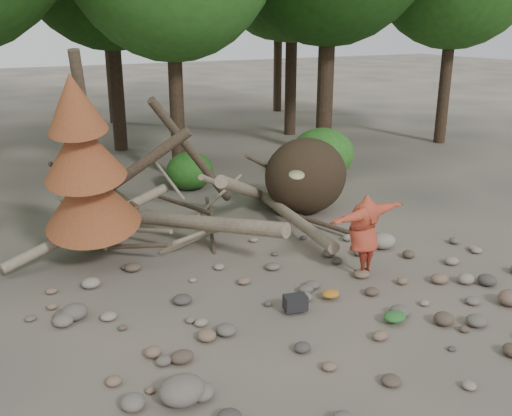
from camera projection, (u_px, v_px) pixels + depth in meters
name	position (u px, v px, depth m)	size (l,w,h in m)	color
ground	(314.00, 302.00, 10.23)	(120.00, 120.00, 0.00)	#514C44
deadfall_pile	(288.00, 181.00, 14.38)	(8.55, 5.24, 3.30)	#332619
dead_conifer	(85.00, 167.00, 10.97)	(2.06, 2.16, 4.35)	#4C3F30
bush_mid	(190.00, 171.00, 16.93)	(1.40, 1.40, 1.12)	#27621C
bush_right	(322.00, 153.00, 18.09)	(2.00, 2.00, 1.60)	#317524
frisbee_thrower	(364.00, 234.00, 11.03)	(2.91, 0.83, 2.33)	#AB3B26
backpack	(295.00, 306.00, 9.81)	(0.39, 0.26, 0.26)	black
cloth_green	(395.00, 319.00, 9.48)	(0.40, 0.33, 0.15)	#286428
cloth_orange	(330.00, 296.00, 10.30)	(0.34, 0.28, 0.12)	#AE6B1D
boulder_front_left	(182.00, 390.00, 7.48)	(0.62, 0.56, 0.37)	#6A6058
boulder_front_right	(511.00, 298.00, 10.08)	(0.45, 0.41, 0.27)	brown
boulder_mid_right	(383.00, 241.00, 12.59)	(0.56, 0.50, 0.34)	gray
boulder_mid_left	(74.00, 312.00, 9.59)	(0.45, 0.41, 0.27)	#5E564F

